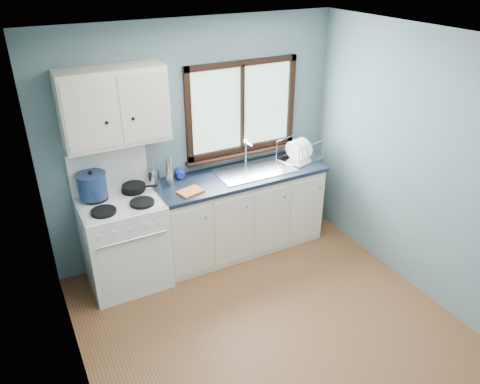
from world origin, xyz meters
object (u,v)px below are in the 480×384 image
sink (254,176)px  thermos (169,171)px  stockpot (92,185)px  gas_range (124,240)px  utensil_crock (153,176)px  dish_rack (300,154)px  skillet (134,187)px  base_cabinets (239,215)px

sink → thermos: size_ratio=2.73×
stockpot → gas_range: bearing=-36.2°
utensil_crock → stockpot: bearing=-172.5°
gas_range → dish_rack: (2.10, 0.06, 0.49)m
sink → skillet: 1.30m
sink → utensil_crock: 1.09m
gas_range → utensil_crock: size_ratio=3.33×
base_cabinets → thermos: bearing=172.8°
sink → utensil_crock: utensil_crock is taller
utensil_crock → thermos: (0.14, -0.11, 0.07)m
base_cabinets → thermos: thermos is taller
dish_rack → thermos: bearing=161.6°
utensil_crock → sink: bearing=-11.0°
gas_range → utensil_crock: bearing=28.3°
sink → thermos: 0.96m
base_cabinets → skillet: size_ratio=5.06×
base_cabinets → utensil_crock: size_ratio=4.53×
utensil_crock → dish_rack: size_ratio=0.75×
gas_range → stockpot: bearing=143.8°
stockpot → thermos: size_ratio=1.09×
skillet → stockpot: 0.40m
sink → utensil_crock: size_ratio=2.06×
sink → dish_rack: bearing=4.1°
skillet → stockpot: size_ratio=1.09×
utensil_crock → thermos: 0.19m
sink → skillet: size_ratio=2.30×
utensil_crock → dish_rack: (1.68, -0.16, -0.02)m
gas_range → sink: size_ratio=1.62×
gas_range → dish_rack: bearing=1.7°
sink → skillet: bearing=175.4°
stockpot → dish_rack: (2.30, -0.08, -0.10)m
skillet → dish_rack: bearing=19.2°
skillet → utensil_crock: size_ratio=0.90×
base_cabinets → sink: size_ratio=2.20×
dish_rack → stockpot: bearing=161.4°
stockpot → skillet: bearing=-3.4°
skillet → utensil_crock: (0.23, 0.10, 0.02)m
skillet → dish_rack: dish_rack is taller
thermos → dish_rack: 1.55m
sink → utensil_crock: bearing=169.0°
base_cabinets → dish_rack: 0.98m
utensil_crock → dish_rack: bearing=-5.6°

